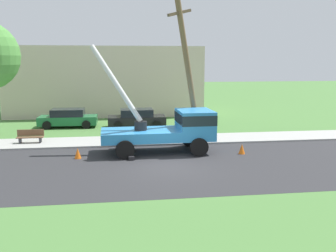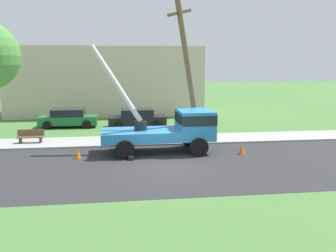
% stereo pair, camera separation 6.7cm
% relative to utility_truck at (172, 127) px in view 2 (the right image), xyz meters
% --- Properties ---
extents(ground_plane, '(120.00, 120.00, 0.00)m').
position_rel_utility_truck_xyz_m(ground_plane, '(-0.63, 9.15, -1.41)').
color(ground_plane, '#477538').
extents(road_asphalt, '(80.00, 8.83, 0.01)m').
position_rel_utility_truck_xyz_m(road_asphalt, '(-0.63, -2.85, -1.40)').
color(road_asphalt, '#2B2B2D').
rests_on(road_asphalt, ground).
extents(sidewalk_strip, '(80.00, 2.88, 0.10)m').
position_rel_utility_truck_xyz_m(sidewalk_strip, '(-0.63, 3.01, -1.36)').
color(sidewalk_strip, '#9E9E99').
rests_on(sidewalk_strip, ground).
extents(utility_truck, '(6.82, 3.21, 5.98)m').
position_rel_utility_truck_xyz_m(utility_truck, '(0.00, 0.00, 0.00)').
color(utility_truck, '#2D84C6').
rests_on(utility_truck, ground).
extents(leaning_utility_pole, '(2.46, 1.93, 8.83)m').
position_rel_utility_truck_xyz_m(leaning_utility_pole, '(1.10, 1.12, 3.13)').
color(leaning_utility_pole, brown).
rests_on(leaning_utility_pole, ground).
extents(traffic_cone_ahead, '(0.36, 0.36, 0.56)m').
position_rel_utility_truck_xyz_m(traffic_cone_ahead, '(3.74, -1.04, -1.13)').
color(traffic_cone_ahead, orange).
rests_on(traffic_cone_ahead, ground).
extents(traffic_cone_behind, '(0.36, 0.36, 0.56)m').
position_rel_utility_truck_xyz_m(traffic_cone_behind, '(-5.16, -0.82, -1.13)').
color(traffic_cone_behind, orange).
rests_on(traffic_cone_behind, ground).
extents(parked_sedan_green, '(4.44, 2.08, 1.42)m').
position_rel_utility_truck_xyz_m(parked_sedan_green, '(-6.85, 8.92, -0.70)').
color(parked_sedan_green, '#1E6638').
rests_on(parked_sedan_green, ground).
extents(parked_sedan_black, '(4.41, 2.04, 1.42)m').
position_rel_utility_truck_xyz_m(parked_sedan_black, '(-1.58, 8.14, -0.70)').
color(parked_sedan_black, black).
rests_on(parked_sedan_black, ground).
extents(park_bench, '(1.60, 0.45, 0.90)m').
position_rel_utility_truck_xyz_m(park_bench, '(-8.40, 3.07, -0.95)').
color(park_bench, brown).
rests_on(park_bench, ground).
extents(lowrise_building_backdrop, '(18.00, 6.00, 6.40)m').
position_rel_utility_truck_xyz_m(lowrise_building_backdrop, '(-4.07, 16.14, 1.79)').
color(lowrise_building_backdrop, beige).
rests_on(lowrise_building_backdrop, ground).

